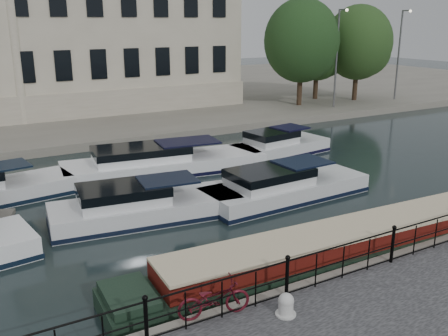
{
  "coord_description": "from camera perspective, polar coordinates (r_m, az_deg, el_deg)",
  "views": [
    {
      "loc": [
        -7.4,
        -11.75,
        7.7
      ],
      "look_at": [
        0.5,
        2.0,
        3.0
      ],
      "focal_mm": 40.0,
      "sensor_mm": 36.0,
      "label": 1
    }
  ],
  "objects": [
    {
      "name": "civic_building",
      "position": [
        46.9,
        -22.79,
        14.47
      ],
      "size": [
        53.55,
        31.84,
        16.85
      ],
      "color": "#ADA38C",
      "rests_on": "far_bank"
    },
    {
      "name": "railing",
      "position": [
        13.69,
        7.22,
        -11.99
      ],
      "size": [
        24.14,
        0.14,
        1.22
      ],
      "color": "black",
      "rests_on": "near_quay"
    },
    {
      "name": "narrowboat",
      "position": [
        17.08,
        12.91,
        -9.38
      ],
      "size": [
        15.72,
        2.83,
        1.57
      ],
      "rotation": [
        0.0,
        0.0,
        -0.05
      ],
      "color": "black",
      "rests_on": "ground_plane"
    },
    {
      "name": "bicycle",
      "position": [
        12.85,
        -1.17,
        -14.71
      ],
      "size": [
        1.97,
        1.0,
        0.99
      ],
      "primitive_type": "imported",
      "rotation": [
        0.0,
        0.0,
        1.38
      ],
      "color": "#4D0D17",
      "rests_on": "near_quay"
    },
    {
      "name": "far_bank",
      "position": [
        51.82,
        -21.52,
        7.13
      ],
      "size": [
        120.0,
        42.0,
        0.55
      ],
      "primitive_type": "cube",
      "color": "#6B665B",
      "rests_on": "ground_plane"
    },
    {
      "name": "ground_plane",
      "position": [
        15.88,
        2.08,
        -12.51
      ],
      "size": [
        160.0,
        160.0,
        0.0
      ],
      "primitive_type": "plane",
      "color": "black",
      "rests_on": "ground"
    },
    {
      "name": "cabin_cruisers",
      "position": [
        22.67,
        -10.13,
        -2.63
      ],
      "size": [
        27.35,
        10.49,
        1.99
      ],
      "color": "white",
      "rests_on": "ground_plane"
    },
    {
      "name": "mooring_bollard",
      "position": [
        13.1,
        7.09,
        -15.25
      ],
      "size": [
        0.53,
        0.53,
        0.6
      ],
      "color": "#B9B9B4",
      "rests_on": "near_quay"
    },
    {
      "name": "trees",
      "position": [
        46.68,
        11.77,
        13.54
      ],
      "size": [
        12.59,
        8.31,
        9.05
      ],
      "color": "black",
      "rests_on": "far_bank"
    },
    {
      "name": "lamp_posts",
      "position": [
        46.66,
        16.3,
        12.31
      ],
      "size": [
        8.24,
        1.55,
        8.07
      ],
      "color": "#59595B",
      "rests_on": "far_bank"
    }
  ]
}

